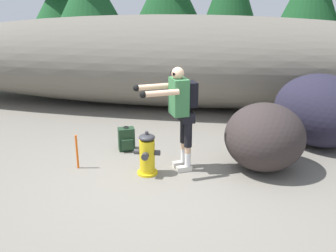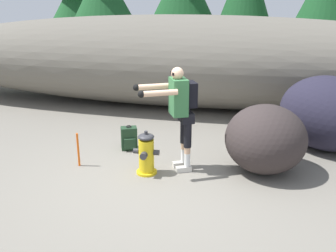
{
  "view_description": "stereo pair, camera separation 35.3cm",
  "coord_description": "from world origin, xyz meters",
  "views": [
    {
      "loc": [
        0.97,
        -5.5,
        2.85
      ],
      "look_at": [
        0.14,
        0.5,
        0.75
      ],
      "focal_mm": 41.15,
      "sensor_mm": 36.0,
      "label": 1
    },
    {
      "loc": [
        1.32,
        -5.44,
        2.85
      ],
      "look_at": [
        0.14,
        0.5,
        0.75
      ],
      "focal_mm": 41.15,
      "sensor_mm": 36.0,
      "label": 2
    }
  ],
  "objects": [
    {
      "name": "fire_hydrant",
      "position": [
        -0.16,
        0.2,
        0.34
      ],
      "size": [
        0.43,
        0.39,
        0.75
      ],
      "color": "gold",
      "rests_on": "ground_plane"
    },
    {
      "name": "boulder_large",
      "position": [
        2.92,
        1.92,
        0.71
      ],
      "size": [
        2.33,
        2.24,
        1.41
      ],
      "primitive_type": "ellipsoid",
      "rotation": [
        0.0,
        0.0,
        5.65
      ],
      "color": "#242232",
      "rests_on": "ground_plane"
    },
    {
      "name": "survey_stake",
      "position": [
        -1.38,
        0.25,
        0.3
      ],
      "size": [
        0.04,
        0.04,
        0.6
      ],
      "primitive_type": "cylinder",
      "color": "#E55914",
      "rests_on": "ground_plane"
    },
    {
      "name": "utility_worker",
      "position": [
        0.35,
        0.44,
        1.12
      ],
      "size": [
        1.04,
        0.78,
        1.76
      ],
      "rotation": [
        0.0,
        0.0,
        -2.7
      ],
      "color": "beige",
      "rests_on": "ground_plane"
    },
    {
      "name": "boulder_mid",
      "position": [
        1.75,
        0.68,
        0.57
      ],
      "size": [
        1.7,
        1.71,
        1.14
      ],
      "primitive_type": "ellipsoid",
      "rotation": [
        0.0,
        0.0,
        4.38
      ],
      "color": "#322A29",
      "rests_on": "ground_plane"
    },
    {
      "name": "ground_plane",
      "position": [
        0.0,
        0.0,
        -0.02
      ],
      "size": [
        56.0,
        56.0,
        0.04
      ],
      "primitive_type": "cube",
      "color": "slate"
    },
    {
      "name": "dirt_embankment",
      "position": [
        0.0,
        4.49,
        1.17
      ],
      "size": [
        16.51,
        3.2,
        2.34
      ],
      "primitive_type": "ellipsoid",
      "color": "#666056",
      "rests_on": "ground_plane"
    },
    {
      "name": "spare_backpack",
      "position": [
        -0.74,
        1.15,
        0.22
      ],
      "size": [
        0.35,
        0.35,
        0.47
      ],
      "rotation": [
        0.0,
        0.0,
        5.09
      ],
      "color": "#1E3823",
      "rests_on": "ground_plane"
    }
  ]
}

